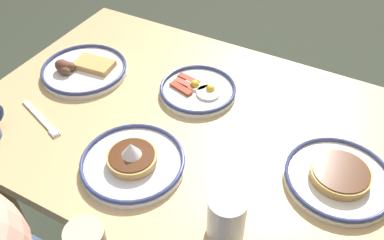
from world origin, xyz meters
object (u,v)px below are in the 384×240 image
(plate_center_pancakes, at_px, (339,177))
(plate_far_companion, at_px, (133,161))
(fork_near, at_px, (41,118))
(plate_near_main, at_px, (198,90))
(plate_far_side, at_px, (83,69))
(drinking_glass, at_px, (226,218))

(plate_center_pancakes, distance_m, plate_far_companion, 0.49)
(plate_center_pancakes, height_order, plate_far_companion, plate_far_companion)
(plate_far_companion, xyz_separation_m, fork_near, (0.32, -0.02, -0.01))
(plate_near_main, bearing_deg, plate_center_pancakes, 163.04)
(plate_near_main, xyz_separation_m, plate_far_companion, (0.01, 0.33, 0.00))
(plate_far_side, xyz_separation_m, fork_near, (-0.03, 0.22, -0.01))
(plate_center_pancakes, bearing_deg, plate_far_companion, 22.63)
(plate_far_side, bearing_deg, plate_near_main, -167.14)
(drinking_glass, bearing_deg, plate_center_pancakes, -125.26)
(drinking_glass, bearing_deg, fork_near, -7.65)
(plate_center_pancakes, height_order, drinking_glass, drinking_glass)
(fork_near, bearing_deg, plate_far_companion, 176.54)
(plate_near_main, distance_m, drinking_glass, 0.47)
(drinking_glass, bearing_deg, plate_far_companion, -12.37)
(plate_far_side, relative_size, fork_near, 1.43)
(plate_far_companion, height_order, drinking_glass, drinking_glass)
(plate_center_pancakes, xyz_separation_m, plate_far_side, (0.81, -0.05, -0.00))
(plate_far_side, relative_size, drinking_glass, 2.35)
(plate_center_pancakes, height_order, plate_far_side, plate_far_side)
(plate_near_main, height_order, plate_far_companion, plate_far_companion)
(plate_far_companion, height_order, plate_far_side, plate_far_companion)
(drinking_glass, bearing_deg, plate_far_side, -25.82)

